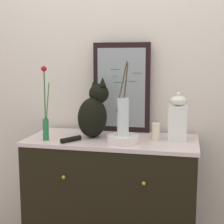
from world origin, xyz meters
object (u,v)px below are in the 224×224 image
object	(u,v)px
vase_glass_clear	(123,114)
vase_slim_green	(45,117)
sideboard	(112,202)
mirror_leaning	(121,88)
cat_sitting	(94,112)
candle_pillar	(156,131)
bowl_porcelain	(123,139)
jar_lidded_porcelain	(178,119)

from	to	relation	value
vase_glass_clear	vase_slim_green	bearing A→B (deg)	-175.81
sideboard	mirror_leaning	bearing A→B (deg)	85.58
cat_sitting	vase_glass_clear	distance (m)	0.26
mirror_leaning	candle_pillar	world-z (taller)	mirror_leaning
bowl_porcelain	vase_glass_clear	bearing A→B (deg)	97.52
bowl_porcelain	jar_lidded_porcelain	distance (m)	0.39
sideboard	cat_sitting	bearing A→B (deg)	173.69
candle_pillar	vase_glass_clear	bearing A→B (deg)	-145.56
cat_sitting	candle_pillar	size ratio (longest dim) A/B	3.30
bowl_porcelain	jar_lidded_porcelain	size ratio (longest dim) A/B	0.64
cat_sitting	bowl_porcelain	xyz separation A→B (m)	(0.23, -0.12, -0.15)
cat_sitting	bowl_porcelain	distance (m)	0.30
mirror_leaning	vase_glass_clear	distance (m)	0.38
jar_lidded_porcelain	bowl_porcelain	bearing A→B (deg)	-155.47
mirror_leaning	bowl_porcelain	bearing A→B (deg)	-77.53
mirror_leaning	cat_sitting	bearing A→B (deg)	-123.85
sideboard	bowl_porcelain	size ratio (longest dim) A/B	5.57
cat_sitting	jar_lidded_porcelain	size ratio (longest dim) A/B	1.29
cat_sitting	jar_lidded_porcelain	bearing A→B (deg)	3.03
vase_glass_clear	candle_pillar	xyz separation A→B (m)	(0.20, 0.14, -0.13)
mirror_leaning	jar_lidded_porcelain	distance (m)	0.49
jar_lidded_porcelain	candle_pillar	size ratio (longest dim) A/B	2.57
vase_glass_clear	candle_pillar	distance (m)	0.27
sideboard	vase_glass_clear	xyz separation A→B (m)	(0.09, -0.11, 0.65)
candle_pillar	cat_sitting	bearing A→B (deg)	-178.05
candle_pillar	sideboard	bearing A→B (deg)	-174.35
vase_glass_clear	candle_pillar	world-z (taller)	vase_glass_clear
sideboard	bowl_porcelain	world-z (taller)	bowl_porcelain
mirror_leaning	bowl_porcelain	distance (m)	0.46
vase_slim_green	vase_glass_clear	world-z (taller)	vase_glass_clear
sideboard	candle_pillar	size ratio (longest dim) A/B	9.20
bowl_porcelain	jar_lidded_porcelain	bearing A→B (deg)	24.53
bowl_porcelain	jar_lidded_porcelain	world-z (taller)	jar_lidded_porcelain
bowl_porcelain	vase_glass_clear	size ratio (longest dim) A/B	0.44
mirror_leaning	jar_lidded_porcelain	xyz separation A→B (m)	(0.41, -0.19, -0.18)
vase_slim_green	jar_lidded_porcelain	distance (m)	0.87
vase_slim_green	cat_sitting	bearing A→B (deg)	29.21
sideboard	vase_slim_green	size ratio (longest dim) A/B	2.35
mirror_leaning	bowl_porcelain	xyz separation A→B (m)	(0.08, -0.35, -0.30)
mirror_leaning	bowl_porcelain	world-z (taller)	mirror_leaning
mirror_leaning	vase_glass_clear	world-z (taller)	mirror_leaning
vase_slim_green	jar_lidded_porcelain	size ratio (longest dim) A/B	1.53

